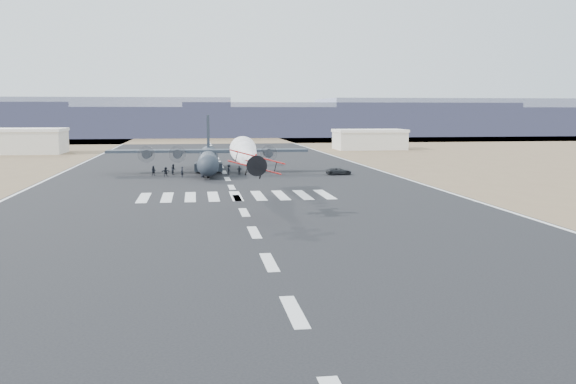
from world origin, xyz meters
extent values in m
plane|color=black|center=(0.00, 0.00, 0.00)|extent=(500.00, 500.00, 0.00)
cube|color=brown|center=(0.00, 230.00, 0.00)|extent=(500.00, 80.00, 0.00)
cube|color=slate|center=(-65.00, 260.00, 8.50)|extent=(150.00, 50.00, 17.00)
cube|color=slate|center=(0.00, 260.00, 6.50)|extent=(150.00, 50.00, 13.00)
cube|color=slate|center=(65.00, 260.00, 7.50)|extent=(150.00, 50.00, 15.00)
cube|color=slate|center=(130.00, 260.00, 8.50)|extent=(150.00, 50.00, 17.00)
cube|color=beige|center=(-52.00, 145.00, 3.00)|extent=(24.00, 14.00, 6.00)
cube|color=white|center=(-52.00, 145.00, 6.30)|extent=(24.50, 14.50, 0.80)
cube|color=beige|center=(46.00, 150.00, 2.60)|extent=(20.00, 12.00, 5.20)
cube|color=white|center=(46.00, 150.00, 5.50)|extent=(20.50, 12.50, 0.80)
cylinder|color=red|center=(0.94, 32.66, 5.67)|extent=(0.93, 4.80, 0.86)
sphere|color=black|center=(0.95, 32.85, 6.01)|extent=(0.67, 0.67, 0.67)
cylinder|color=black|center=(0.91, 30.36, 5.67)|extent=(0.97, 0.59, 0.96)
cylinder|color=black|center=(0.90, 30.02, 5.67)|extent=(2.11, 0.06, 2.11)
cube|color=red|center=(0.94, 32.28, 5.34)|extent=(5.60, 1.04, 1.56)
cube|color=red|center=(0.93, 31.99, 6.49)|extent=(5.78, 1.05, 1.61)
cube|color=red|center=(0.98, 34.86, 6.15)|extent=(0.11, 0.86, 0.96)
cube|color=red|center=(0.98, 34.86, 5.67)|extent=(1.93, 0.70, 0.08)
cylinder|color=black|center=(0.17, 31.90, 4.52)|extent=(0.12, 0.42, 0.42)
cylinder|color=black|center=(1.70, 31.88, 4.52)|extent=(0.12, 0.42, 0.42)
sphere|color=white|center=(0.98, 35.05, 5.67)|extent=(0.67, 0.67, 0.67)
sphere|color=white|center=(1.01, 37.35, 5.70)|extent=(1.01, 1.01, 1.01)
sphere|color=white|center=(1.05, 39.65, 5.73)|extent=(1.35, 1.35, 1.35)
sphere|color=white|center=(1.08, 41.95, 5.76)|extent=(1.69, 1.69, 1.69)
sphere|color=white|center=(1.12, 44.25, 5.79)|extent=(2.03, 2.03, 2.03)
sphere|color=white|center=(1.15, 46.55, 5.82)|extent=(2.37, 2.37, 2.37)
sphere|color=white|center=(1.19, 48.85, 5.85)|extent=(2.71, 2.71, 2.71)
sphere|color=white|center=(1.22, 51.14, 5.87)|extent=(3.05, 3.05, 3.05)
sphere|color=white|center=(1.26, 53.44, 5.90)|extent=(3.40, 3.40, 3.40)
sphere|color=white|center=(1.29, 55.74, 5.93)|extent=(3.74, 3.74, 3.74)
cylinder|color=#1E232D|center=(-2.85, 83.78, 2.35)|extent=(4.29, 25.38, 3.61)
sphere|color=#1E232D|center=(-3.18, 71.14, 2.35)|extent=(3.61, 3.61, 3.61)
cone|color=#1E232D|center=(-2.51, 96.42, 2.35)|extent=(3.76, 5.51, 3.61)
cube|color=#1E232D|center=(-2.87, 82.87, 4.06)|extent=(36.22, 4.76, 0.45)
cylinder|color=#1E232D|center=(-13.72, 82.71, 3.61)|extent=(1.72, 3.47, 1.63)
cylinder|color=#3F3F44|center=(-13.77, 80.91, 3.61)|extent=(3.07, 0.13, 3.07)
cylinder|color=#1E232D|center=(-8.30, 82.57, 3.61)|extent=(1.72, 3.47, 1.63)
cylinder|color=#3F3F44|center=(-8.35, 80.76, 3.61)|extent=(3.07, 0.13, 3.07)
cylinder|color=#1E232D|center=(2.54, 82.28, 3.61)|extent=(1.72, 3.47, 1.63)
cylinder|color=#3F3F44|center=(2.49, 80.47, 3.61)|extent=(3.07, 0.13, 3.07)
cylinder|color=#1E232D|center=(7.95, 82.13, 3.61)|extent=(1.72, 3.47, 1.63)
cylinder|color=#3F3F44|center=(7.91, 80.33, 3.61)|extent=(3.07, 0.13, 3.07)
cube|color=#1E232D|center=(-2.56, 94.61, 6.87)|extent=(0.65, 4.08, 7.23)
cube|color=#1E232D|center=(-2.55, 95.07, 3.07)|extent=(12.71, 3.05, 0.32)
cube|color=#1E232D|center=(-4.81, 84.73, 0.99)|extent=(1.23, 5.45, 1.45)
cylinder|color=black|center=(-4.81, 84.73, 0.50)|extent=(0.48, 1.01, 0.99)
cube|color=#1E232D|center=(-0.84, 84.63, 0.99)|extent=(1.23, 5.45, 1.45)
cylinder|color=black|center=(-0.84, 84.63, 0.50)|extent=(0.48, 1.01, 0.99)
cylinder|color=black|center=(-3.11, 73.84, 0.41)|extent=(0.38, 0.82, 0.81)
imported|color=black|center=(19.93, 76.24, 0.63)|extent=(4.66, 2.32, 1.27)
imported|color=black|center=(-7.51, 76.12, 0.90)|extent=(0.74, 0.81, 1.79)
imported|color=black|center=(-12.45, 78.78, 0.86)|extent=(0.88, 0.60, 1.71)
imported|color=black|center=(0.68, 79.56, 0.90)|extent=(0.82, 1.27, 1.81)
imported|color=black|center=(2.41, 78.28, 0.80)|extent=(1.05, 0.77, 1.61)
imported|color=black|center=(-4.03, 74.97, 0.92)|extent=(0.85, 1.04, 1.83)
imported|color=black|center=(-10.33, 77.68, 0.83)|extent=(1.57, 0.64, 1.65)
imported|color=black|center=(-12.62, 81.40, 0.81)|extent=(0.75, 0.71, 1.61)
imported|color=black|center=(-9.13, 80.80, 0.93)|extent=(0.85, 1.04, 1.85)
camera|label=1|loc=(-5.38, -34.43, 11.16)|focal=40.00mm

